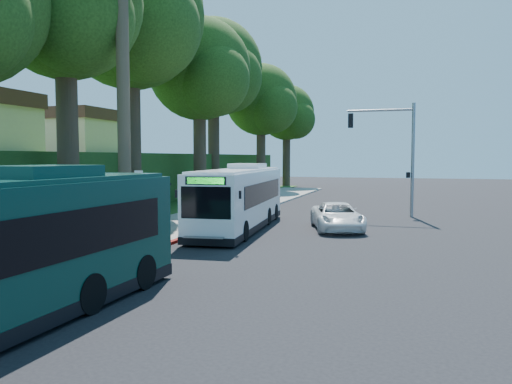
% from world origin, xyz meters
% --- Properties ---
extents(ground, '(140.00, 140.00, 0.00)m').
position_xyz_m(ground, '(0.00, 0.00, 0.00)').
color(ground, black).
rests_on(ground, ground).
extents(sidewalk, '(4.50, 70.00, 0.12)m').
position_xyz_m(sidewalk, '(-7.30, 0.00, 0.06)').
color(sidewalk, gray).
rests_on(sidewalk, ground).
extents(red_curb, '(0.25, 30.00, 0.13)m').
position_xyz_m(red_curb, '(-5.00, -4.00, 0.07)').
color(red_curb, maroon).
rests_on(red_curb, ground).
extents(grass_verge, '(8.00, 70.00, 0.06)m').
position_xyz_m(grass_verge, '(-13.00, 5.00, 0.03)').
color(grass_verge, '#234719').
rests_on(grass_verge, ground).
extents(bus_shelter, '(3.20, 1.51, 2.55)m').
position_xyz_m(bus_shelter, '(-7.26, -2.86, 1.81)').
color(bus_shelter, black).
rests_on(bus_shelter, ground).
extents(stop_sign_pole, '(0.35, 0.06, 3.17)m').
position_xyz_m(stop_sign_pole, '(-5.40, -5.00, 2.08)').
color(stop_sign_pole, gray).
rests_on(stop_sign_pole, ground).
extents(traffic_signal_pole, '(4.10, 0.30, 7.00)m').
position_xyz_m(traffic_signal_pole, '(3.78, 10.00, 4.42)').
color(traffic_signal_pole, gray).
rests_on(traffic_signal_pole, ground).
extents(hillside_backdrop, '(24.00, 60.00, 8.80)m').
position_xyz_m(hillside_backdrop, '(-26.30, 15.10, 2.44)').
color(hillside_backdrop, '#234719').
rests_on(hillside_backdrop, ground).
extents(tree_0, '(8.40, 8.00, 15.70)m').
position_xyz_m(tree_0, '(-12.40, -0.02, 11.20)').
color(tree_0, '#382B1E').
rests_on(tree_0, ground).
extents(tree_1, '(10.50, 10.00, 18.26)m').
position_xyz_m(tree_1, '(-13.37, 7.98, 12.73)').
color(tree_1, '#382B1E').
rests_on(tree_1, ground).
extents(tree_2, '(8.82, 8.40, 15.12)m').
position_xyz_m(tree_2, '(-11.89, 15.98, 10.48)').
color(tree_2, '#382B1E').
rests_on(tree_2, ground).
extents(tree_3, '(10.08, 9.60, 17.28)m').
position_xyz_m(tree_3, '(-13.88, 23.98, 11.98)').
color(tree_3, '#382B1E').
rests_on(tree_3, ground).
extents(tree_4, '(8.40, 8.00, 14.14)m').
position_xyz_m(tree_4, '(-11.40, 31.98, 9.73)').
color(tree_4, '#382B1E').
rests_on(tree_4, ground).
extents(tree_5, '(7.35, 7.00, 12.86)m').
position_xyz_m(tree_5, '(-10.41, 39.99, 8.96)').
color(tree_5, '#382B1E').
rests_on(tree_5, ground).
extents(white_bus, '(3.39, 11.41, 3.35)m').
position_xyz_m(white_bus, '(-3.66, 2.00, 1.64)').
color(white_bus, white).
rests_on(white_bus, ground).
extents(pickup, '(3.62, 5.39, 1.37)m').
position_xyz_m(pickup, '(1.15, 3.22, 0.69)').
color(pickup, white).
rests_on(pickup, ground).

